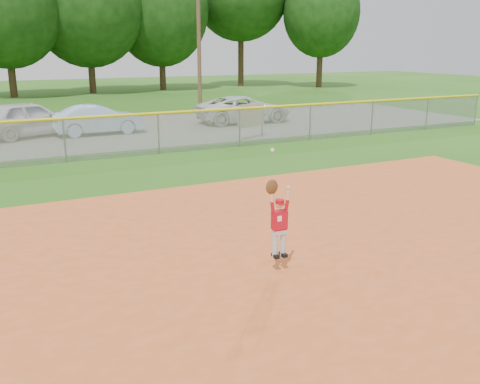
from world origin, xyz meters
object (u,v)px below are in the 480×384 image
car_white_b (244,109)px  ballplayer (278,219)px  car_blue (98,120)px  sponsor_sign (251,116)px  car_white_a (28,119)px

car_white_b → ballplayer: bearing=156.1°
car_blue → sponsor_sign: sponsor_sign is taller
car_white_b → car_blue: bearing=95.1°
car_white_b → sponsor_sign: (-2.08, -4.70, 0.29)m
car_blue → car_white_b: 7.60m
car_blue → sponsor_sign: size_ratio=2.50×
car_white_b → ballplayer: ballplayer is taller
sponsor_sign → ballplayer: bearing=-116.1°
car_white_a → ballplayer: 17.53m
car_white_a → sponsor_sign: 9.69m
car_white_b → car_white_a: bearing=90.6°
car_white_b → sponsor_sign: sponsor_sign is taller
car_blue → ballplayer: bearing=175.8°
car_white_a → car_blue: 2.94m
car_white_a → car_blue: size_ratio=1.16×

